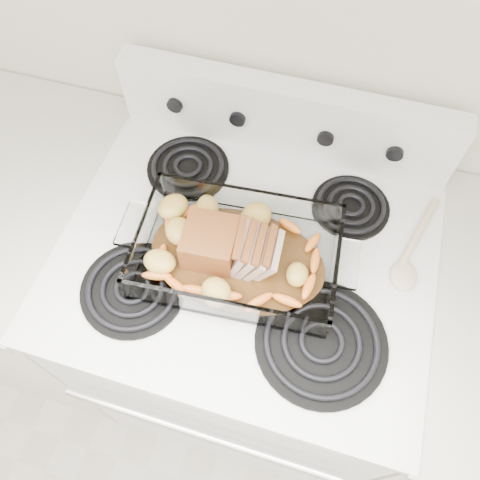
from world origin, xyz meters
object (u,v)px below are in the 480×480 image
(electric_range, at_px, (245,322))
(counter_left, at_px, (45,267))
(counter_right, at_px, (476,390))
(baking_dish, at_px, (237,255))
(pork_roast, at_px, (224,245))

(electric_range, bearing_deg, counter_left, -179.90)
(electric_range, xyz_separation_m, counter_left, (-0.67, -0.00, -0.02))
(counter_right, bearing_deg, baking_dish, -176.62)
(counter_right, bearing_deg, counter_left, 180.00)
(electric_range, height_order, counter_left, electric_range)
(counter_left, distance_m, baking_dish, 0.82)
(electric_range, xyz_separation_m, pork_roast, (-0.04, -0.04, 0.51))
(baking_dish, height_order, pork_roast, pork_roast)
(counter_right, distance_m, pork_roast, 0.88)
(counter_left, relative_size, counter_right, 1.00)
(counter_left, bearing_deg, electric_range, 0.10)
(counter_right, distance_m, baking_dish, 0.84)
(electric_range, xyz_separation_m, baking_dish, (-0.01, -0.04, 0.48))
(electric_range, height_order, baking_dish, electric_range)
(electric_range, relative_size, pork_roast, 5.84)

